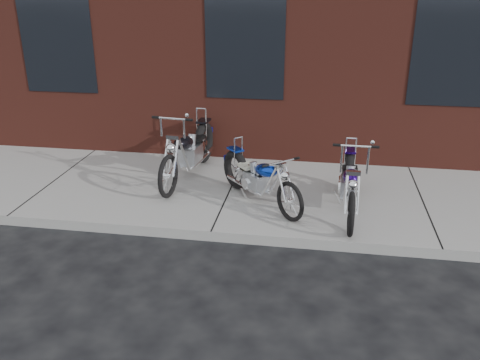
# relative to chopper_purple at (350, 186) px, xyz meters

# --- Properties ---
(ground) EXTENTS (120.00, 120.00, 0.00)m
(ground) POSITION_rel_chopper_purple_xyz_m (-1.85, -1.00, -0.53)
(ground) COLOR #2D2D2D
(ground) RESTS_ON ground
(sidewalk) EXTENTS (22.00, 3.00, 0.15)m
(sidewalk) POSITION_rel_chopper_purple_xyz_m (-1.85, 0.50, -0.46)
(sidewalk) COLOR #A5A29F
(sidewalk) RESTS_ON ground
(chopper_purple) EXTENTS (0.52, 2.11, 1.19)m
(chopper_purple) POSITION_rel_chopper_purple_xyz_m (0.00, 0.00, 0.00)
(chopper_purple) COLOR black
(chopper_purple) RESTS_ON sidewalk
(chopper_blue) EXTENTS (1.42, 1.56, 0.88)m
(chopper_blue) POSITION_rel_chopper_purple_xyz_m (-1.34, 0.07, -0.02)
(chopper_blue) COLOR black
(chopper_blue) RESTS_ON sidewalk
(chopper_third) EXTENTS (0.60, 2.38, 1.21)m
(chopper_third) POSITION_rel_chopper_purple_xyz_m (-2.64, 0.93, 0.05)
(chopper_third) COLOR black
(chopper_third) RESTS_ON sidewalk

